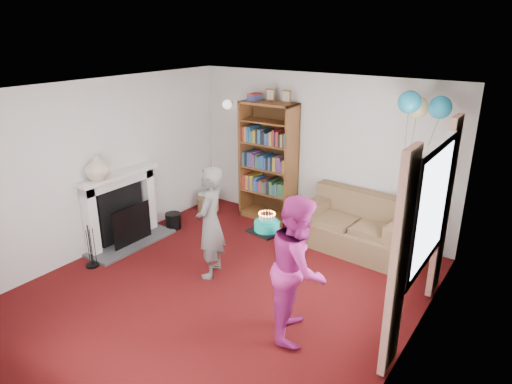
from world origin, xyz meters
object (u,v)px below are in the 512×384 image
Objects in this scene: birthday_cake at (267,226)px; sofa at (357,228)px; person_magenta at (299,267)px; bookcase at (269,163)px; person_striped at (210,223)px.

sofa is at bearing 84.78° from birthday_cake.
sofa is 0.99× the size of person_magenta.
person_magenta is 0.57m from birthday_cake.
bookcase is 3.22m from person_magenta.
bookcase reaches higher than person_magenta.
sofa is at bearing -16.54° from person_magenta.
bookcase is at bearing 176.56° from sofa.
person_striped is at bearing 162.98° from birthday_cake.
birthday_cake is at bearing 53.45° from person_striped.
bookcase is 6.63× the size of birthday_cake.
person_magenta reaches higher than birthday_cake.
person_magenta is at bearing 55.21° from person_striped.
person_striped is 1.62m from person_magenta.
birthday_cake is (1.10, -0.34, 0.36)m from person_striped.
bookcase reaches higher than sofa.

